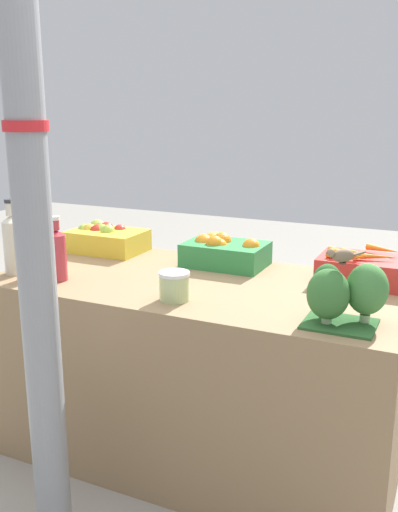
% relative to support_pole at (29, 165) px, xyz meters
% --- Properties ---
extents(ground_plane, '(10.00, 10.00, 0.00)m').
position_rel_support_pole_xyz_m(ground_plane, '(0.20, 0.69, -1.24)').
color(ground_plane, gray).
extents(market_table, '(1.59, 0.79, 0.74)m').
position_rel_support_pole_xyz_m(market_table, '(0.20, 0.69, -0.87)').
color(market_table, '#937551').
rests_on(market_table, ground_plane).
extents(support_pole, '(0.13, 0.13, 2.49)m').
position_rel_support_pole_xyz_m(support_pole, '(0.00, 0.00, 0.00)').
color(support_pole, gray).
rests_on(support_pole, ground_plane).
extents(apple_crate, '(0.34, 0.24, 0.13)m').
position_rel_support_pole_xyz_m(apple_crate, '(-0.41, 0.95, -0.44)').
color(apple_crate, gold).
rests_on(apple_crate, market_table).
extents(orange_crate, '(0.34, 0.24, 0.14)m').
position_rel_support_pole_xyz_m(orange_crate, '(0.20, 0.95, -0.44)').
color(orange_crate, '#2D8442').
rests_on(orange_crate, market_table).
extents(carrot_crate, '(0.34, 0.24, 0.14)m').
position_rel_support_pole_xyz_m(carrot_crate, '(0.79, 0.94, -0.45)').
color(carrot_crate, red).
rests_on(carrot_crate, market_table).
extents(broccoli_pile, '(0.24, 0.20, 0.20)m').
position_rel_support_pole_xyz_m(broccoli_pile, '(0.80, 0.46, -0.40)').
color(broccoli_pile, '#2D602D').
rests_on(broccoli_pile, market_table).
extents(juice_bottle_cloudy, '(0.07, 0.07, 0.31)m').
position_rel_support_pole_xyz_m(juice_bottle_cloudy, '(-0.52, 0.46, -0.37)').
color(juice_bottle_cloudy, beige).
rests_on(juice_bottle_cloudy, market_table).
extents(juice_bottle_golden, '(0.07, 0.07, 0.27)m').
position_rel_support_pole_xyz_m(juice_bottle_golden, '(-0.41, 0.46, -0.39)').
color(juice_bottle_golden, gold).
rests_on(juice_bottle_golden, market_table).
extents(juice_bottle_ruby, '(0.08, 0.08, 0.26)m').
position_rel_support_pole_xyz_m(juice_bottle_ruby, '(-0.30, 0.46, -0.39)').
color(juice_bottle_ruby, '#B2333D').
rests_on(juice_bottle_ruby, market_table).
extents(pickle_jar, '(0.11, 0.11, 0.10)m').
position_rel_support_pole_xyz_m(pickle_jar, '(0.22, 0.44, -0.45)').
color(pickle_jar, '#B2C684').
rests_on(pickle_jar, market_table).
extents(sparrow_bird, '(0.11, 0.10, 0.05)m').
position_rel_support_pole_xyz_m(sparrow_bird, '(0.79, 0.45, -0.28)').
color(sparrow_bird, '#4C3D2D').
rests_on(sparrow_bird, broccoli_pile).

